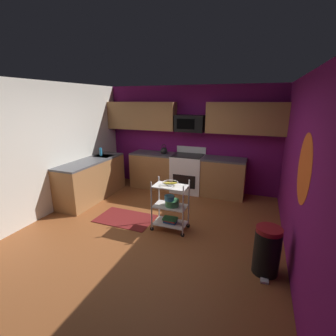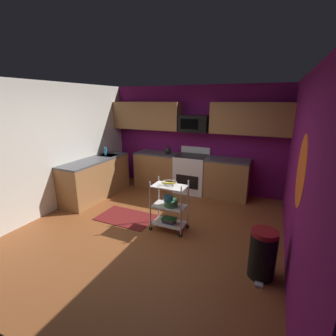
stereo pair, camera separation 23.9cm
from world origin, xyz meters
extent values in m
cube|color=brown|center=(0.00, 0.00, -0.02)|extent=(4.40, 4.80, 0.04)
cube|color=#6B1156|center=(0.00, 2.43, 1.30)|extent=(4.52, 0.06, 2.60)
cube|color=silver|center=(-2.23, 0.00, 1.30)|extent=(0.06, 4.80, 2.60)
cube|color=#6B1156|center=(2.23, 0.00, 1.30)|extent=(0.06, 4.80, 2.60)
cylinder|color=#E5591E|center=(2.20, -0.35, 1.45)|extent=(0.00, 0.87, 0.87)
cube|color=#9E6B3D|center=(0.00, 2.10, 0.44)|extent=(2.89, 0.60, 0.88)
cube|color=#4C4C51|center=(0.00, 2.10, 0.90)|extent=(2.89, 0.60, 0.04)
cube|color=#9E6B3D|center=(-1.90, 0.86, 0.44)|extent=(0.60, 1.87, 0.88)
cube|color=#4C4C51|center=(-1.90, 0.86, 0.90)|extent=(0.60, 1.87, 0.04)
cube|color=#B7BABC|center=(-1.90, 1.35, 0.84)|extent=(0.44, 0.36, 0.16)
cube|color=white|center=(0.06, 2.10, 0.46)|extent=(0.76, 0.64, 0.92)
cube|color=black|center=(0.06, 1.78, 0.35)|extent=(0.56, 0.01, 0.32)
cube|color=white|center=(0.06, 2.39, 1.01)|extent=(0.76, 0.06, 0.18)
cube|color=black|center=(0.06, 2.10, 0.93)|extent=(0.72, 0.60, 0.02)
cube|color=#9E6B3D|center=(-1.27, 2.23, 1.85)|extent=(1.86, 0.33, 0.70)
cube|color=#9E6B3D|center=(1.33, 2.23, 1.85)|extent=(1.74, 0.33, 0.70)
cube|color=black|center=(0.06, 2.21, 1.70)|extent=(0.70, 0.38, 0.40)
cube|color=black|center=(0.00, 2.02, 1.70)|extent=(0.44, 0.01, 0.24)
cylinder|color=silver|center=(0.03, -0.02, 0.47)|extent=(0.02, 0.02, 0.88)
cylinder|color=black|center=(0.03, -0.02, 0.04)|extent=(0.07, 0.02, 0.07)
cylinder|color=silver|center=(0.60, -0.02, 0.47)|extent=(0.02, 0.02, 0.88)
cylinder|color=black|center=(0.60, -0.02, 0.04)|extent=(0.07, 0.02, 0.07)
cylinder|color=silver|center=(0.03, 0.31, 0.47)|extent=(0.02, 0.02, 0.88)
cylinder|color=black|center=(0.03, 0.31, 0.04)|extent=(0.07, 0.02, 0.07)
cylinder|color=silver|center=(0.60, 0.31, 0.47)|extent=(0.02, 0.02, 0.88)
cylinder|color=black|center=(0.60, 0.31, 0.04)|extent=(0.07, 0.02, 0.07)
cube|color=silver|center=(0.31, 0.14, 0.12)|extent=(0.58, 0.34, 0.02)
cube|color=silver|center=(0.31, 0.14, 0.45)|extent=(0.58, 0.34, 0.02)
cube|color=silver|center=(0.31, 0.14, 0.82)|extent=(0.58, 0.34, 0.02)
torus|color=silver|center=(0.31, 0.14, 0.89)|extent=(0.27, 0.27, 0.01)
cylinder|color=silver|center=(0.31, 0.14, 0.84)|extent=(0.12, 0.12, 0.02)
ellipsoid|color=yellow|center=(0.36, 0.16, 0.87)|extent=(0.17, 0.09, 0.04)
ellipsoid|color=yellow|center=(0.27, 0.13, 0.87)|extent=(0.17, 0.09, 0.04)
cylinder|color=#387F4C|center=(0.35, 0.14, 0.51)|extent=(0.24, 0.24, 0.11)
torus|color=#387F4C|center=(0.35, 0.14, 0.57)|extent=(0.25, 0.25, 0.01)
cylinder|color=#338CBF|center=(0.31, 0.11, 0.61)|extent=(0.17, 0.17, 0.08)
torus|color=#338CBF|center=(0.31, 0.11, 0.65)|extent=(0.18, 0.18, 0.01)
cube|color=#1E4C8C|center=(0.31, 0.14, 0.15)|extent=(0.23, 0.14, 0.04)
cube|color=#B22626|center=(0.31, 0.14, 0.18)|extent=(0.23, 0.17, 0.02)
cube|color=#26723F|center=(0.31, 0.14, 0.20)|extent=(0.26, 0.17, 0.04)
sphere|color=black|center=(-0.59, 2.10, 0.99)|extent=(0.18, 0.18, 0.18)
sphere|color=black|center=(-0.59, 2.10, 1.08)|extent=(0.03, 0.03, 0.03)
cone|color=black|center=(-0.51, 2.10, 1.01)|extent=(0.09, 0.04, 0.06)
torus|color=black|center=(-0.59, 2.10, 1.10)|extent=(0.12, 0.01, 0.12)
cylinder|color=#2D8CBF|center=(-1.94, 1.32, 1.02)|extent=(0.06, 0.06, 0.20)
cylinder|color=black|center=(1.90, -0.46, 0.30)|extent=(0.34, 0.34, 0.60)
cylinder|color=maroon|center=(1.90, -0.46, 0.63)|extent=(0.33, 0.33, 0.06)
cube|color=#B2B2B7|center=(1.90, -0.67, 0.01)|extent=(0.10, 0.08, 0.03)
cube|color=maroon|center=(-0.64, 0.19, 0.01)|extent=(1.11, 0.71, 0.01)
camera|label=1|loc=(1.66, -3.51, 2.24)|focal=25.77mm
camera|label=2|loc=(1.88, -3.42, 2.24)|focal=25.77mm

